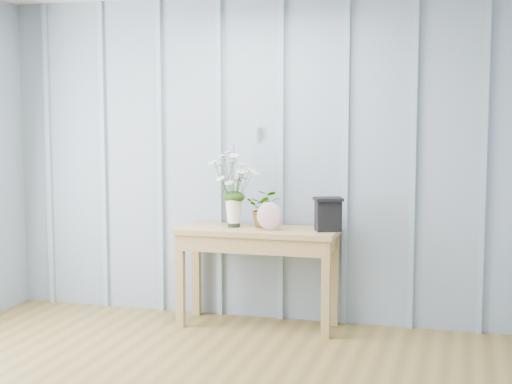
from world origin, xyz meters
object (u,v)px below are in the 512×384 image
(daisy_vase, at_px, (234,178))
(felt_disc_vessel, at_px, (270,216))
(sideboard, at_px, (258,243))
(carved_box, at_px, (328,214))

(daisy_vase, xyz_separation_m, felt_disc_vessel, (0.30, -0.08, -0.27))
(sideboard, height_order, carved_box, carved_box)
(carved_box, bearing_deg, felt_disc_vessel, -169.14)
(felt_disc_vessel, bearing_deg, daisy_vase, 172.67)
(sideboard, distance_m, daisy_vase, 0.52)
(daisy_vase, height_order, carved_box, daisy_vase)
(sideboard, distance_m, carved_box, 0.58)
(felt_disc_vessel, xyz_separation_m, carved_box, (0.42, 0.08, 0.02))
(felt_disc_vessel, distance_m, carved_box, 0.43)
(daisy_vase, height_order, felt_disc_vessel, daisy_vase)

